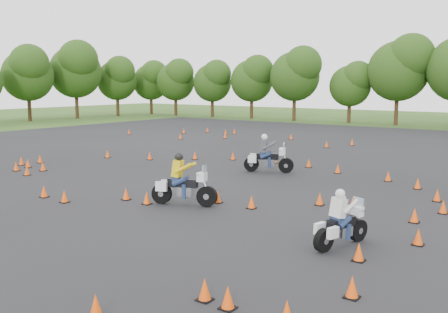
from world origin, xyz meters
name	(u,v)px	position (x,y,z in m)	size (l,w,h in m)	color
ground	(163,200)	(0.00, 0.00, 0.00)	(140.00, 140.00, 0.00)	#2D5119
asphalt_pad	(248,176)	(0.00, 6.00, 0.01)	(62.00, 62.00, 0.00)	black
treeline	(448,81)	(2.78, 34.61, 4.66)	(87.14, 32.56, 10.43)	#244012
traffic_cones	(242,173)	(-0.06, 5.53, 0.23)	(36.58, 32.92, 0.45)	#F54D0A
rider_grey	(269,153)	(0.21, 7.56, 0.97)	(2.49, 0.77, 1.93)	#42434A
rider_yellow	(184,179)	(1.22, -0.23, 0.97)	(2.49, 0.76, 1.92)	gold
rider_white	(342,217)	(7.71, -1.31, 0.82)	(2.10, 0.65, 1.62)	silver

